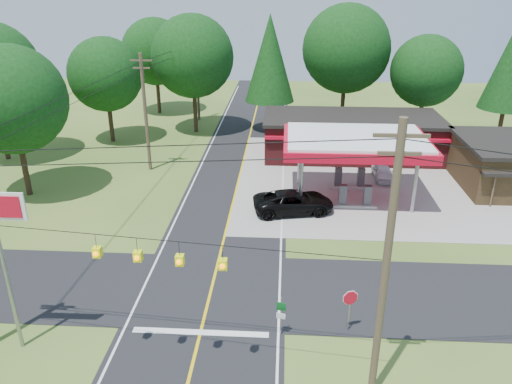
# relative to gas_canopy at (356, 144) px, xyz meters

# --- Properties ---
(ground) EXTENTS (120.00, 120.00, 0.00)m
(ground) POSITION_rel_gas_canopy_xyz_m (-9.00, -13.00, -4.27)
(ground) COLOR #3F6122
(ground) RESTS_ON ground
(main_highway) EXTENTS (8.00, 120.00, 0.02)m
(main_highway) POSITION_rel_gas_canopy_xyz_m (-9.00, -13.00, -4.26)
(main_highway) COLOR black
(main_highway) RESTS_ON ground
(cross_road) EXTENTS (70.00, 7.00, 0.02)m
(cross_road) POSITION_rel_gas_canopy_xyz_m (-9.00, -13.00, -4.25)
(cross_road) COLOR black
(cross_road) RESTS_ON ground
(lane_center_yellow) EXTENTS (0.15, 110.00, 0.00)m
(lane_center_yellow) POSITION_rel_gas_canopy_xyz_m (-9.00, -13.00, -4.24)
(lane_center_yellow) COLOR yellow
(lane_center_yellow) RESTS_ON main_highway
(gas_canopy) EXTENTS (10.60, 7.40, 4.88)m
(gas_canopy) POSITION_rel_gas_canopy_xyz_m (0.00, 0.00, 0.00)
(gas_canopy) COLOR gray
(gas_canopy) RESTS_ON ground
(convenience_store) EXTENTS (16.40, 7.55, 3.80)m
(convenience_store) POSITION_rel_gas_canopy_xyz_m (1.00, 9.98, -2.35)
(convenience_store) COLOR maroon
(convenience_store) RESTS_ON ground
(utility_pole_near_right) EXTENTS (1.80, 0.30, 11.50)m
(utility_pole_near_right) POSITION_rel_gas_canopy_xyz_m (-1.50, -20.00, 1.69)
(utility_pole_near_right) COLOR #473828
(utility_pole_near_right) RESTS_ON ground
(utility_pole_far_left) EXTENTS (1.80, 0.30, 10.00)m
(utility_pole_far_left) POSITION_rel_gas_canopy_xyz_m (-17.00, 5.00, 0.93)
(utility_pole_far_left) COLOR #473828
(utility_pole_far_left) RESTS_ON ground
(utility_pole_north) EXTENTS (0.30, 0.30, 9.50)m
(utility_pole_north) POSITION_rel_gas_canopy_xyz_m (-15.50, 22.00, 0.48)
(utility_pole_north) COLOR #473828
(utility_pole_north) RESTS_ON ground
(overhead_beacons) EXTENTS (17.04, 2.04, 1.03)m
(overhead_beacons) POSITION_rel_gas_canopy_xyz_m (-10.00, -19.00, 1.95)
(overhead_beacons) COLOR black
(overhead_beacons) RESTS_ON ground
(treeline_backdrop) EXTENTS (70.27, 51.59, 13.30)m
(treeline_backdrop) POSITION_rel_gas_canopy_xyz_m (-8.18, 11.01, 3.22)
(treeline_backdrop) COLOR #332316
(treeline_backdrop) RESTS_ON ground
(suv_car) EXTENTS (6.71, 6.71, 1.59)m
(suv_car) POSITION_rel_gas_canopy_xyz_m (-4.50, -3.00, -3.47)
(suv_car) COLOR black
(suv_car) RESTS_ON ground
(sedan_car) EXTENTS (3.68, 3.68, 1.23)m
(sedan_car) POSITION_rel_gas_canopy_xyz_m (3.00, 4.00, -3.65)
(sedan_car) COLOR white
(sedan_car) RESTS_ON ground
(octagonal_stop_sign) EXTENTS (0.76, 0.29, 2.27)m
(octagonal_stop_sign) POSITION_rel_gas_canopy_xyz_m (-2.00, -16.01, -2.58)
(octagonal_stop_sign) COLOR gray
(octagonal_stop_sign) RESTS_ON ground
(route_sign_post) EXTENTS (0.43, 0.13, 2.12)m
(route_sign_post) POSITION_rel_gas_canopy_xyz_m (-5.20, -16.52, -3.01)
(route_sign_post) COLOR gray
(route_sign_post) RESTS_ON ground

